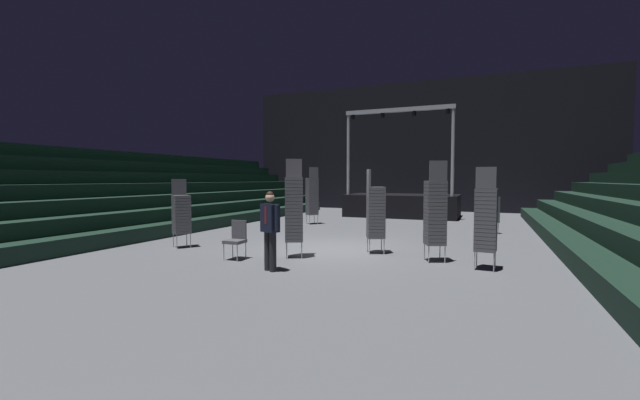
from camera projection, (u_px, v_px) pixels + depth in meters
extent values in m
cube|color=#515459|center=(329.00, 250.00, 11.23)|extent=(22.00, 30.00, 0.10)
cube|color=black|center=(417.00, 146.00, 24.83)|extent=(22.00, 0.30, 8.00)
cube|color=black|center=(183.00, 227.00, 14.50)|extent=(0.75, 24.00, 0.45)
cube|color=black|center=(167.00, 214.00, 14.77)|extent=(0.75, 24.00, 0.45)
cube|color=black|center=(152.00, 201.00, 15.03)|extent=(0.75, 24.00, 0.45)
cube|color=black|center=(137.00, 189.00, 15.30)|extent=(0.75, 24.00, 0.45)
cube|color=black|center=(122.00, 177.00, 15.57)|extent=(0.75, 24.00, 0.45)
cube|color=black|center=(108.00, 166.00, 15.83)|extent=(0.75, 24.00, 0.45)
cube|color=black|center=(95.00, 155.00, 16.10)|extent=(0.75, 24.00, 0.45)
cube|color=black|center=(576.00, 250.00, 9.77)|extent=(0.75, 24.00, 0.45)
cube|color=black|center=(614.00, 233.00, 9.46)|extent=(0.75, 24.00, 0.45)
cube|color=black|center=(403.00, 205.00, 20.92)|extent=(5.65, 3.14, 1.15)
cylinder|color=#9EA0A8|center=(348.00, 154.00, 20.55)|extent=(0.16, 0.16, 4.19)
cylinder|color=#9EA0A8|center=(453.00, 152.00, 18.57)|extent=(0.16, 0.16, 4.19)
cube|color=#9EA0A8|center=(398.00, 110.00, 19.45)|extent=(5.35, 0.20, 0.20)
cylinder|color=black|center=(353.00, 117.00, 20.36)|extent=(0.18, 0.18, 0.22)
cylinder|color=black|center=(383.00, 115.00, 19.76)|extent=(0.18, 0.18, 0.22)
cylinder|color=black|center=(414.00, 114.00, 19.16)|extent=(0.18, 0.18, 0.22)
cylinder|color=black|center=(448.00, 111.00, 18.56)|extent=(0.18, 0.18, 0.22)
cylinder|color=black|center=(273.00, 252.00, 8.42)|extent=(0.15, 0.15, 0.84)
cylinder|color=black|center=(268.00, 251.00, 8.55)|extent=(0.15, 0.15, 0.84)
cube|color=silver|center=(268.00, 218.00, 8.41)|extent=(0.20, 0.16, 0.59)
cube|color=black|center=(270.00, 218.00, 8.45)|extent=(0.46, 0.37, 0.59)
cube|color=maroon|center=(266.00, 215.00, 8.36)|extent=(0.06, 0.03, 0.38)
cylinder|color=black|center=(277.00, 218.00, 8.28)|extent=(0.13, 0.13, 0.55)
cylinder|color=black|center=(263.00, 217.00, 8.62)|extent=(0.13, 0.13, 0.55)
sphere|color=#DBAD89|center=(270.00, 198.00, 8.43)|extent=(0.20, 0.20, 0.20)
sphere|color=black|center=(270.00, 195.00, 8.42)|extent=(0.16, 0.16, 0.16)
cylinder|color=#B2B5BA|center=(381.00, 244.00, 10.74)|extent=(0.02, 0.02, 0.40)
cylinder|color=#B2B5BA|center=(384.00, 247.00, 10.36)|extent=(0.02, 0.02, 0.40)
cylinder|color=#B2B5BA|center=(367.00, 244.00, 10.73)|extent=(0.02, 0.02, 0.40)
cylinder|color=#B2B5BA|center=(370.00, 247.00, 10.35)|extent=(0.02, 0.02, 0.40)
cube|color=#4C4C51|center=(376.00, 236.00, 10.53)|extent=(0.58, 0.58, 0.08)
cube|color=#4C4C51|center=(376.00, 233.00, 10.53)|extent=(0.58, 0.58, 0.08)
cube|color=#4C4C51|center=(376.00, 230.00, 10.52)|extent=(0.58, 0.58, 0.08)
cube|color=#4C4C51|center=(376.00, 227.00, 10.52)|extent=(0.58, 0.58, 0.08)
cube|color=#4C4C51|center=(376.00, 224.00, 10.52)|extent=(0.58, 0.58, 0.08)
cube|color=#4C4C51|center=(376.00, 221.00, 10.51)|extent=(0.58, 0.58, 0.08)
cube|color=#4C4C51|center=(376.00, 217.00, 10.51)|extent=(0.58, 0.58, 0.08)
cube|color=#4C4C51|center=(376.00, 214.00, 10.50)|extent=(0.58, 0.58, 0.08)
cube|color=#4C4C51|center=(376.00, 211.00, 10.50)|extent=(0.58, 0.58, 0.08)
cube|color=#4C4C51|center=(376.00, 208.00, 10.49)|extent=(0.58, 0.58, 0.08)
cube|color=#4C4C51|center=(376.00, 204.00, 10.49)|extent=(0.58, 0.58, 0.08)
cube|color=#4C4C51|center=(376.00, 201.00, 10.48)|extent=(0.58, 0.58, 0.08)
cube|color=#4C4C51|center=(376.00, 198.00, 10.48)|extent=(0.58, 0.58, 0.08)
cube|color=#4C4C51|center=(376.00, 195.00, 10.47)|extent=(0.58, 0.58, 0.08)
cube|color=#4C4C51|center=(376.00, 192.00, 10.47)|extent=(0.58, 0.58, 0.08)
cube|color=#4C4C51|center=(376.00, 188.00, 10.47)|extent=(0.58, 0.58, 0.08)
cube|color=#4C4C51|center=(369.00, 178.00, 10.45)|extent=(0.21, 0.39, 0.46)
cylinder|color=#B2B5BA|center=(424.00, 252.00, 9.67)|extent=(0.02, 0.02, 0.40)
cylinder|color=#B2B5BA|center=(440.00, 252.00, 9.67)|extent=(0.02, 0.02, 0.40)
cylinder|color=#B2B5BA|center=(429.00, 255.00, 9.29)|extent=(0.02, 0.02, 0.40)
cylinder|color=#B2B5BA|center=(445.00, 255.00, 9.29)|extent=(0.02, 0.02, 0.40)
cube|color=#4C4C51|center=(435.00, 243.00, 9.47)|extent=(0.58, 0.58, 0.08)
cube|color=#4C4C51|center=(435.00, 239.00, 9.46)|extent=(0.58, 0.58, 0.08)
cube|color=#4C4C51|center=(435.00, 236.00, 9.46)|extent=(0.58, 0.58, 0.08)
cube|color=#4C4C51|center=(435.00, 232.00, 9.45)|extent=(0.58, 0.58, 0.08)
cube|color=#4C4C51|center=(435.00, 229.00, 9.45)|extent=(0.58, 0.58, 0.08)
cube|color=#4C4C51|center=(435.00, 225.00, 9.44)|extent=(0.58, 0.58, 0.08)
cube|color=#4C4C51|center=(435.00, 222.00, 9.44)|extent=(0.58, 0.58, 0.08)
cube|color=#4C4C51|center=(435.00, 218.00, 9.43)|extent=(0.58, 0.58, 0.08)
cube|color=#4C4C51|center=(435.00, 215.00, 9.43)|extent=(0.58, 0.58, 0.08)
cube|color=#4C4C51|center=(435.00, 211.00, 9.43)|extent=(0.58, 0.58, 0.08)
cube|color=#4C4C51|center=(435.00, 207.00, 9.42)|extent=(0.58, 0.58, 0.08)
cube|color=#4C4C51|center=(435.00, 204.00, 9.42)|extent=(0.58, 0.58, 0.08)
cube|color=#4C4C51|center=(435.00, 200.00, 9.41)|extent=(0.58, 0.58, 0.08)
cube|color=#4C4C51|center=(435.00, 197.00, 9.41)|extent=(0.58, 0.58, 0.08)
cube|color=#4C4C51|center=(435.00, 193.00, 9.40)|extent=(0.58, 0.58, 0.08)
cube|color=#4C4C51|center=(435.00, 189.00, 9.40)|extent=(0.58, 0.58, 0.08)
cube|color=#4C4C51|center=(435.00, 186.00, 9.39)|extent=(0.58, 0.58, 0.08)
cube|color=#4C4C51|center=(436.00, 182.00, 9.39)|extent=(0.58, 0.58, 0.08)
cube|color=#4C4C51|center=(438.00, 171.00, 9.18)|extent=(0.39, 0.21, 0.46)
cylinder|color=#B2B5BA|center=(306.00, 219.00, 17.47)|extent=(0.02, 0.02, 0.40)
cylinder|color=#B2B5BA|center=(314.00, 219.00, 17.63)|extent=(0.02, 0.02, 0.40)
cylinder|color=#B2B5BA|center=(310.00, 220.00, 17.13)|extent=(0.02, 0.02, 0.40)
cylinder|color=#B2B5BA|center=(318.00, 220.00, 17.28)|extent=(0.02, 0.02, 0.40)
cube|color=#4C4C51|center=(312.00, 214.00, 17.36)|extent=(0.62, 0.62, 0.08)
cube|color=#4C4C51|center=(312.00, 212.00, 17.36)|extent=(0.62, 0.62, 0.08)
cube|color=#4C4C51|center=(312.00, 210.00, 17.36)|extent=(0.62, 0.62, 0.08)
cube|color=#4C4C51|center=(312.00, 208.00, 17.35)|extent=(0.62, 0.62, 0.08)
cube|color=#4C4C51|center=(312.00, 206.00, 17.35)|extent=(0.62, 0.62, 0.08)
cube|color=#4C4C51|center=(312.00, 204.00, 17.34)|extent=(0.62, 0.62, 0.08)
cube|color=#4C4C51|center=(312.00, 202.00, 17.34)|extent=(0.62, 0.62, 0.08)
cube|color=#4C4C51|center=(312.00, 200.00, 17.33)|extent=(0.62, 0.62, 0.08)
cube|color=#4C4C51|center=(312.00, 198.00, 17.33)|extent=(0.62, 0.62, 0.08)
cube|color=#4C4C51|center=(312.00, 196.00, 17.32)|extent=(0.62, 0.62, 0.08)
cube|color=#4C4C51|center=(312.00, 194.00, 17.32)|extent=(0.62, 0.62, 0.08)
cube|color=#4C4C51|center=(312.00, 192.00, 17.32)|extent=(0.62, 0.62, 0.08)
cube|color=#4C4C51|center=(312.00, 191.00, 17.31)|extent=(0.62, 0.62, 0.08)
cube|color=#4C4C51|center=(312.00, 189.00, 17.31)|extent=(0.62, 0.62, 0.08)
cube|color=#4C4C51|center=(312.00, 187.00, 17.30)|extent=(0.62, 0.62, 0.08)
cube|color=#4C4C51|center=(312.00, 185.00, 17.30)|extent=(0.62, 0.62, 0.08)
cube|color=#4C4C51|center=(312.00, 183.00, 17.29)|extent=(0.62, 0.62, 0.08)
cube|color=#4C4C51|center=(312.00, 181.00, 17.29)|extent=(0.62, 0.62, 0.08)
cube|color=#4C4C51|center=(312.00, 179.00, 17.28)|extent=(0.62, 0.62, 0.08)
cube|color=#4C4C51|center=(314.00, 172.00, 17.09)|extent=(0.31, 0.33, 0.46)
cylinder|color=#B2B5BA|center=(302.00, 251.00, 9.81)|extent=(0.02, 0.02, 0.40)
cylinder|color=#B2B5BA|center=(286.00, 251.00, 9.79)|extent=(0.02, 0.02, 0.40)
cylinder|color=#B2B5BA|center=(302.00, 248.00, 10.19)|extent=(0.02, 0.02, 0.40)
cylinder|color=#B2B5BA|center=(287.00, 248.00, 10.17)|extent=(0.02, 0.02, 0.40)
cube|color=#4C4C51|center=(294.00, 240.00, 9.97)|extent=(0.59, 0.59, 0.08)
cube|color=#4C4C51|center=(294.00, 236.00, 9.97)|extent=(0.59, 0.59, 0.08)
cube|color=#4C4C51|center=(294.00, 233.00, 9.96)|extent=(0.59, 0.59, 0.08)
cube|color=#4C4C51|center=(294.00, 230.00, 9.96)|extent=(0.59, 0.59, 0.08)
cube|color=#4C4C51|center=(294.00, 226.00, 9.96)|extent=(0.59, 0.59, 0.08)
cube|color=#4C4C51|center=(294.00, 223.00, 9.95)|extent=(0.59, 0.59, 0.08)
cube|color=#4C4C51|center=(294.00, 219.00, 9.95)|extent=(0.59, 0.59, 0.08)
cube|color=#4C4C51|center=(294.00, 216.00, 9.94)|extent=(0.59, 0.59, 0.08)
cube|color=#4C4C51|center=(294.00, 213.00, 9.94)|extent=(0.59, 0.59, 0.08)
cube|color=#4C4C51|center=(294.00, 209.00, 9.93)|extent=(0.59, 0.59, 0.08)
cube|color=#4C4C51|center=(294.00, 206.00, 9.93)|extent=(0.59, 0.59, 0.08)
cube|color=#4C4C51|center=(294.00, 203.00, 9.92)|extent=(0.59, 0.59, 0.08)
cube|color=#4C4C51|center=(294.00, 199.00, 9.92)|extent=(0.59, 0.59, 0.08)
cube|color=#4C4C51|center=(294.00, 196.00, 9.92)|extent=(0.59, 0.59, 0.08)
cube|color=#4C4C51|center=(294.00, 192.00, 9.91)|extent=(0.59, 0.59, 0.08)
cube|color=#4C4C51|center=(294.00, 189.00, 9.91)|extent=(0.59, 0.59, 0.08)
cube|color=#4C4C51|center=(294.00, 186.00, 9.90)|extent=(0.59, 0.59, 0.08)
cube|color=#4C4C51|center=(294.00, 182.00, 9.90)|extent=(0.59, 0.59, 0.08)
cube|color=#4C4C51|center=(294.00, 179.00, 9.89)|extent=(0.59, 0.59, 0.08)
cube|color=#4C4C51|center=(294.00, 168.00, 10.07)|extent=(0.39, 0.22, 0.46)
cylinder|color=#B2B5BA|center=(477.00, 258.00, 8.89)|extent=(0.02, 0.02, 0.40)
cylinder|color=#B2B5BA|center=(495.00, 260.00, 8.71)|extent=(0.02, 0.02, 0.40)
cylinder|color=#B2B5BA|center=(475.00, 261.00, 8.55)|extent=(0.02, 0.02, 0.40)
cylinder|color=#B2B5BA|center=(494.00, 263.00, 8.38)|extent=(0.02, 0.02, 0.40)
cube|color=#4C4C51|center=(485.00, 249.00, 8.62)|extent=(0.48, 0.48, 0.08)
cube|color=#4C4C51|center=(485.00, 245.00, 8.62)|extent=(0.48, 0.48, 0.08)
cube|color=#4C4C51|center=(485.00, 241.00, 8.61)|extent=(0.48, 0.48, 0.08)
cube|color=#4C4C51|center=(486.00, 238.00, 8.61)|extent=(0.48, 0.48, 0.08)
cube|color=#4C4C51|center=(486.00, 234.00, 8.60)|extent=(0.48, 0.48, 0.08)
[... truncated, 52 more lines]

